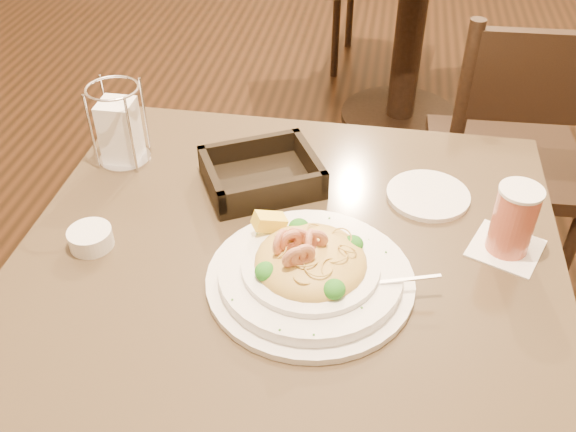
% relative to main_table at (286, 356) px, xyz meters
% --- Properties ---
extents(main_table, '(0.90, 0.90, 0.76)m').
position_rel_main_table_xyz_m(main_table, '(0.00, 0.00, 0.00)').
color(main_table, black).
rests_on(main_table, ground).
extents(background_table, '(1.13, 1.13, 0.76)m').
position_rel_main_table_xyz_m(background_table, '(0.21, 1.81, 0.00)').
color(background_table, black).
rests_on(background_table, ground).
extents(dining_chair_near, '(0.44, 0.44, 0.93)m').
position_rel_main_table_xyz_m(dining_chair_near, '(0.49, 0.78, -0.02)').
color(dining_chair_near, black).
rests_on(dining_chair_near, ground).
extents(pasta_bowl, '(0.36, 0.33, 0.10)m').
position_rel_main_table_xyz_m(pasta_bowl, '(0.04, -0.04, 0.27)').
color(pasta_bowl, white).
rests_on(pasta_bowl, main_table).
extents(drink_glass, '(0.14, 0.14, 0.12)m').
position_rel_main_table_xyz_m(drink_glass, '(0.36, 0.09, 0.30)').
color(drink_glass, white).
rests_on(drink_glass, main_table).
extents(bread_basket, '(0.26, 0.24, 0.06)m').
position_rel_main_table_xyz_m(bread_basket, '(-0.08, 0.20, 0.26)').
color(bread_basket, black).
rests_on(bread_basket, main_table).
extents(napkin_caddy, '(0.10, 0.10, 0.16)m').
position_rel_main_table_xyz_m(napkin_caddy, '(-0.37, 0.24, 0.31)').
color(napkin_caddy, silver).
rests_on(napkin_caddy, main_table).
extents(side_plate, '(0.17, 0.17, 0.01)m').
position_rel_main_table_xyz_m(side_plate, '(0.23, 0.21, 0.24)').
color(side_plate, white).
rests_on(side_plate, main_table).
extents(butter_ramekin, '(0.09, 0.09, 0.03)m').
position_rel_main_table_xyz_m(butter_ramekin, '(-0.33, -0.01, 0.26)').
color(butter_ramekin, white).
rests_on(butter_ramekin, main_table).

